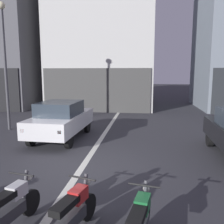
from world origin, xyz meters
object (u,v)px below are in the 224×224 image
at_px(motorcycle_green_row_centre, 140,224).
at_px(car_white_crossing_near, 61,119).
at_px(street_lamp, 4,53).
at_px(motorcycle_white_row_leftmost, 10,208).
at_px(motorcycle_red_row_left_mid, 73,213).

bearing_deg(motorcycle_green_row_centre, car_white_crossing_near, 118.86).
distance_m(car_white_crossing_near, street_lamp, 4.55).
relative_size(street_lamp, motorcycle_green_row_centre, 3.73).
height_order(car_white_crossing_near, motorcycle_white_row_leftmost, car_white_crossing_near).
distance_m(street_lamp, motorcycle_green_row_centre, 10.76).
bearing_deg(motorcycle_green_row_centre, motorcycle_white_row_leftmost, 175.95).
distance_m(street_lamp, motorcycle_white_row_leftmost, 9.36).
bearing_deg(car_white_crossing_near, motorcycle_green_row_centre, -61.14).
relative_size(car_white_crossing_near, motorcycle_red_row_left_mid, 2.55).
bearing_deg(motorcycle_green_row_centre, motorcycle_red_row_left_mid, 172.22).
xyz_separation_m(motorcycle_white_row_leftmost, motorcycle_red_row_left_mid, (1.15, -0.01, 0.00)).
xyz_separation_m(car_white_crossing_near, motorcycle_white_row_leftmost, (1.21, -6.19, -0.43)).
bearing_deg(motorcycle_red_row_left_mid, car_white_crossing_near, 110.82).
height_order(car_white_crossing_near, motorcycle_red_row_left_mid, car_white_crossing_near).
relative_size(motorcycle_red_row_left_mid, motorcycle_green_row_centre, 0.99).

